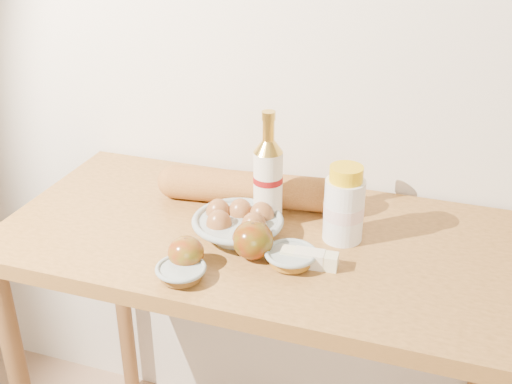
% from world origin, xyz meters
% --- Properties ---
extents(back_wall, '(3.50, 0.02, 2.60)m').
position_xyz_m(back_wall, '(0.00, 1.51, 1.30)').
color(back_wall, beige).
rests_on(back_wall, ground).
extents(table, '(1.20, 0.60, 0.90)m').
position_xyz_m(table, '(0.00, 1.18, 0.78)').
color(table, '#AF7A38').
rests_on(table, ground).
extents(bourbon_bottle, '(0.09, 0.09, 0.28)m').
position_xyz_m(bourbon_bottle, '(0.00, 1.23, 1.01)').
color(bourbon_bottle, beige).
rests_on(bourbon_bottle, table).
extents(cream_bottle, '(0.09, 0.09, 0.18)m').
position_xyz_m(cream_bottle, '(0.18, 1.22, 0.98)').
color(cream_bottle, silver).
rests_on(cream_bottle, table).
extents(egg_bowl, '(0.24, 0.24, 0.07)m').
position_xyz_m(egg_bowl, '(-0.04, 1.15, 0.93)').
color(egg_bowl, gray).
rests_on(egg_bowl, table).
extents(baguette, '(0.52, 0.15, 0.08)m').
position_xyz_m(baguette, '(-0.05, 1.31, 0.94)').
color(baguette, '#B47637').
rests_on(baguette, table).
extents(apple_redgreen_front, '(0.09, 0.09, 0.07)m').
position_xyz_m(apple_redgreen_front, '(-0.10, 1.00, 0.94)').
color(apple_redgreen_front, '#98080F').
rests_on(apple_redgreen_front, table).
extents(apple_redgreen_right, '(0.09, 0.09, 0.08)m').
position_xyz_m(apple_redgreen_right, '(0.02, 1.08, 0.94)').
color(apple_redgreen_right, maroon).
rests_on(apple_redgreen_right, table).
extents(sugar_bowl, '(0.11, 0.11, 0.03)m').
position_xyz_m(sugar_bowl, '(-0.10, 0.95, 0.92)').
color(sugar_bowl, gray).
rests_on(sugar_bowl, table).
extents(syrup_bowl, '(0.13, 0.13, 0.03)m').
position_xyz_m(syrup_bowl, '(0.10, 1.08, 0.92)').
color(syrup_bowl, gray).
rests_on(syrup_bowl, table).
extents(butter_stick, '(0.12, 0.04, 0.04)m').
position_xyz_m(butter_stick, '(0.14, 1.08, 0.92)').
color(butter_stick, beige).
rests_on(butter_stick, table).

